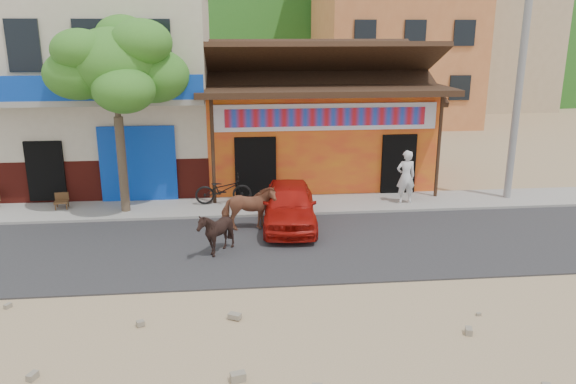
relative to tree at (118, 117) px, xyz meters
name	(u,v)px	position (x,y,z in m)	size (l,w,h in m)	color
ground	(287,287)	(4.60, -5.80, -3.12)	(120.00, 120.00, 0.00)	#9E825B
road	(278,246)	(4.60, -3.30, -3.10)	(60.00, 5.00, 0.04)	#28282B
sidewalk	(269,206)	(4.60, 0.20, -3.06)	(60.00, 2.00, 0.12)	gray
dance_club	(313,132)	(6.60, 4.20, -1.32)	(8.00, 6.00, 3.60)	orange
cafe_building	(114,90)	(-0.90, 4.20, 0.38)	(7.00, 6.00, 7.00)	beige
apartment_front	(393,24)	(13.60, 18.20, 2.88)	(9.00, 9.00, 12.00)	#CC723F
apartment_rear	(487,39)	(22.60, 24.20, 1.88)	(8.00, 8.00, 10.00)	tan
tree	(118,117)	(0.00, 0.00, 0.00)	(3.00, 3.00, 6.00)	#2D721E
utility_pole	(520,79)	(12.80, 0.20, 1.00)	(0.24, 0.24, 8.00)	gray
cow_tan	(249,208)	(3.85, -1.97, -2.42)	(0.71, 1.56, 1.31)	#98593C
cow_dark	(216,232)	(2.95, -3.73, -2.48)	(0.97, 1.09, 1.20)	black
red_car	(289,204)	(5.07, -1.69, -2.43)	(1.54, 3.83, 1.30)	#B1130C
scooter	(223,189)	(3.10, 0.44, -2.51)	(0.64, 1.85, 0.97)	black
pedestrian	(406,177)	(9.10, -0.04, -2.11)	(0.65, 0.43, 1.78)	white
cafe_chair_right	(61,195)	(-2.10, 0.44, -2.54)	(0.43, 0.43, 0.91)	#532D1B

